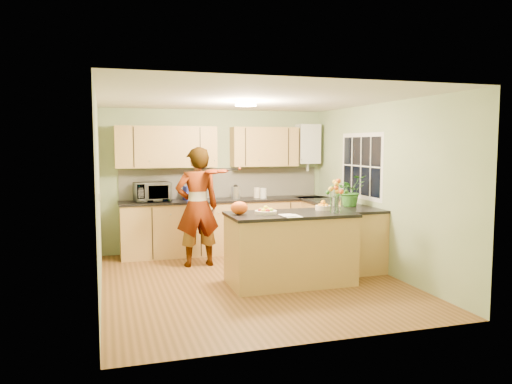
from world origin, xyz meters
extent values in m
plane|color=brown|center=(0.00, 0.00, 0.00)|extent=(4.50, 4.50, 0.00)
cube|color=silver|center=(0.00, 0.00, 2.50)|extent=(4.00, 4.50, 0.02)
cube|color=gray|center=(0.00, 2.25, 1.25)|extent=(4.00, 0.02, 2.50)
cube|color=gray|center=(0.00, -2.25, 1.25)|extent=(4.00, 0.02, 2.50)
cube|color=gray|center=(-2.00, 0.00, 1.25)|extent=(0.02, 4.50, 2.50)
cube|color=gray|center=(2.00, 0.00, 1.25)|extent=(0.02, 4.50, 2.50)
cube|color=#A27D41|center=(0.10, 1.95, 0.45)|extent=(3.60, 0.60, 0.90)
cube|color=black|center=(0.10, 1.94, 0.92)|extent=(3.64, 0.62, 0.04)
cube|color=#A27D41|center=(1.70, 0.85, 0.45)|extent=(0.60, 2.20, 0.90)
cube|color=black|center=(1.69, 0.85, 0.92)|extent=(0.62, 2.24, 0.04)
cube|color=beige|center=(0.10, 2.23, 1.20)|extent=(3.60, 0.02, 0.52)
cube|color=#A27D41|center=(-0.90, 2.08, 1.85)|extent=(1.70, 0.34, 0.70)
cube|color=#A27D41|center=(0.85, 2.08, 1.85)|extent=(1.20, 0.34, 0.70)
cube|color=silver|center=(1.70, 2.09, 1.90)|extent=(0.40, 0.30, 0.72)
cylinder|color=silver|center=(1.70, 2.09, 1.50)|extent=(0.06, 0.06, 0.20)
cube|color=silver|center=(1.99, 0.60, 1.55)|extent=(0.01, 1.30, 1.05)
cube|color=black|center=(1.99, 0.60, 1.55)|extent=(0.01, 1.18, 0.92)
cube|color=silver|center=(-1.99, -0.60, 1.30)|extent=(0.02, 0.09, 0.09)
cylinder|color=#FFEABF|center=(0.00, 0.30, 2.46)|extent=(0.30, 0.30, 0.06)
cylinder|color=silver|center=(0.00, 0.30, 2.49)|extent=(0.10, 0.10, 0.02)
cube|color=#A27D41|center=(0.47, -0.25, 0.47)|extent=(1.65, 0.83, 0.93)
cube|color=black|center=(0.47, -0.25, 0.95)|extent=(1.70, 0.87, 0.04)
cylinder|color=beige|center=(0.12, -0.25, 0.99)|extent=(0.30, 0.30, 0.04)
cylinder|color=beige|center=(1.02, -0.10, 1.00)|extent=(0.22, 0.22, 0.06)
cylinder|color=silver|center=(1.07, -0.43, 1.09)|extent=(0.12, 0.12, 0.23)
ellipsoid|color=#E55412|center=(-0.23, -0.20, 1.06)|extent=(0.29, 0.27, 0.17)
cube|color=white|center=(0.37, -0.55, 0.98)|extent=(0.21, 0.29, 0.01)
imported|color=tan|center=(-0.56, 1.10, 0.93)|extent=(0.70, 0.48, 1.85)
imported|color=silver|center=(-1.16, 1.97, 1.10)|extent=(0.62, 0.46, 0.32)
cube|color=navy|center=(-0.47, 1.98, 1.06)|extent=(0.33, 0.26, 0.24)
cylinder|color=silver|center=(0.27, 1.93, 1.05)|extent=(0.16, 0.16, 0.22)
sphere|color=black|center=(0.27, 1.93, 1.20)|extent=(0.08, 0.08, 0.08)
cylinder|color=beige|center=(0.69, 2.00, 1.03)|extent=(0.15, 0.15, 0.18)
cylinder|color=silver|center=(0.77, 1.88, 1.03)|extent=(0.13, 0.13, 0.18)
imported|color=#2D6722|center=(1.70, 0.39, 1.18)|extent=(0.48, 0.43, 0.48)
camera|label=1|loc=(-1.93, -6.49, 1.89)|focal=35.00mm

